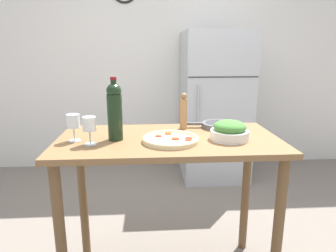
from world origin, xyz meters
TOP-DOWN VIEW (x-y plane):
  - wall_back at (-0.00, 2.05)m, footprint 6.40×0.08m
  - refrigerator at (0.63, 1.64)m, footprint 0.71×0.74m
  - prep_counter at (0.00, 0.00)m, footprint 1.26×0.65m
  - wine_bottle at (-0.30, -0.02)m, footprint 0.08×0.08m
  - wine_glass_near at (-0.42, -0.10)m, footprint 0.07×0.07m
  - wine_glass_far at (-0.52, -0.03)m, footprint 0.07×0.07m
  - pepper_mill at (0.11, 0.19)m, footprint 0.05×0.05m
  - salad_bowl at (0.34, -0.06)m, footprint 0.21×0.21m
  - homemade_pizza at (0.01, -0.08)m, footprint 0.31×0.31m
  - cast_iron_skillet at (0.34, 0.21)m, footprint 0.36×0.23m

SIDE VIEW (x-z plane):
  - prep_counter at x=0.00m, z-range 0.31..1.25m
  - refrigerator at x=0.63m, z-range 0.00..1.63m
  - homemade_pizza at x=0.01m, z-range 0.94..0.97m
  - cast_iron_skillet at x=0.34m, z-range 0.94..0.97m
  - salad_bowl at x=0.34m, z-range 0.93..1.04m
  - wine_glass_near at x=-0.42m, z-range 0.96..1.11m
  - wine_glass_far at x=-0.52m, z-range 0.97..1.12m
  - pepper_mill at x=0.11m, z-range 0.93..1.16m
  - wine_bottle at x=-0.30m, z-range 0.93..1.28m
  - wall_back at x=0.00m, z-range 0.00..2.60m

